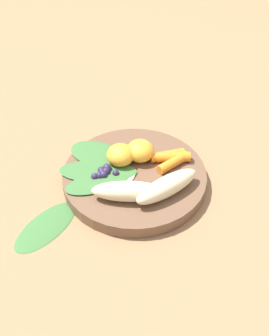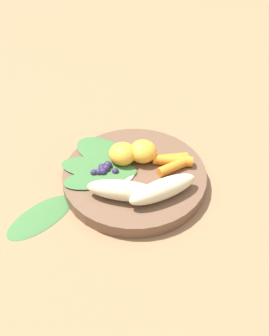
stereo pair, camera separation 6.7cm
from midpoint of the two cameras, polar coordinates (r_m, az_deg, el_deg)
The scene contains 15 objects.
ground_plane at distance 0.69m, azimuth 2.77°, elevation -2.12°, with size 2.40×2.40×0.00m, color #99704C.
bowl at distance 0.68m, azimuth 2.80°, elevation -1.44°, with size 0.24×0.24×0.02m, color brown.
banana_peeled_left at distance 0.63m, azimuth 6.98°, elevation -3.08°, with size 0.11×0.03×0.03m, color beige.
banana_peeled_right at distance 0.62m, azimuth 1.56°, elevation -3.30°, with size 0.11×0.03×0.03m, color beige.
orange_segment_near at distance 0.68m, azimuth 1.13°, elevation 1.87°, with size 0.05×0.05×0.03m, color #F4A833.
orange_segment_far at distance 0.69m, azimuth 3.96°, elevation 2.20°, with size 0.05×0.05×0.04m, color #F4A833.
carrot_front at distance 0.68m, azimuth 8.45°, elevation -0.03°, with size 0.02×0.02×0.06m, color orange.
carrot_mid_left at distance 0.69m, azimuth 8.53°, elevation 0.88°, with size 0.02×0.02×0.06m, color orange.
carrot_mid_right at distance 0.70m, azimuth 7.72°, elevation 1.21°, with size 0.02×0.02×0.06m, color orange.
blueberry_pile at distance 0.67m, azimuth -1.44°, elevation -0.28°, with size 0.03×0.05×0.01m.
coconut_shred_patch at distance 0.68m, azimuth 0.64°, elevation -0.66°, with size 0.05×0.05×0.00m, color white.
kale_leaf_left at distance 0.71m, azimuth -1.76°, elevation 2.16°, with size 0.11×0.06×0.01m, color #3D7038.
kale_leaf_right at distance 0.68m, azimuth -2.21°, elevation -0.09°, with size 0.13×0.05×0.01m, color #3D7038.
kale_leaf_rear at distance 0.66m, azimuth -2.26°, elevation -1.53°, with size 0.11×0.05×0.01m, color #3D7038.
kale_leaf_stray at distance 0.65m, azimuth -10.08°, elevation -6.76°, with size 0.12×0.05×0.01m, color #3D7038.
Camera 2 is at (0.49, -0.05, 0.49)m, focal length 43.89 mm.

